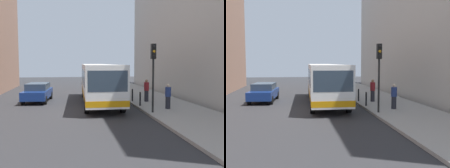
{
  "view_description": "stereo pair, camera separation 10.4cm",
  "coord_description": "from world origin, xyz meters",
  "views": [
    {
      "loc": [
        -1.43,
        -16.81,
        3.15
      ],
      "look_at": [
        1.55,
        1.02,
        1.65
      ],
      "focal_mm": 41.84,
      "sensor_mm": 36.0,
      "label": 1
    },
    {
      "loc": [
        -1.33,
        -16.83,
        3.15
      ],
      "look_at": [
        1.55,
        1.02,
        1.65
      ],
      "focal_mm": 41.84,
      "sensor_mm": 36.0,
      "label": 2
    }
  ],
  "objects": [
    {
      "name": "pedestrian_near_signal",
      "position": [
        4.92,
        -0.89,
        0.95
      ],
      "size": [
        0.38,
        0.38,
        1.62
      ],
      "rotation": [
        0.0,
        0.0,
        0.94
      ],
      "color": "#26262D",
      "rests_on": "sidewalk"
    },
    {
      "name": "bus",
      "position": [
        0.92,
        3.13,
        1.73
      ],
      "size": [
        2.89,
        11.1,
        3.0
      ],
      "rotation": [
        0.0,
        0.0,
        3.11
      ],
      "color": "white",
      "rests_on": "ground"
    },
    {
      "name": "bollard_mid",
      "position": [
        3.45,
        2.75,
        0.62
      ],
      "size": [
        0.11,
        0.11,
        0.95
      ],
      "primitive_type": "cylinder",
      "color": "black",
      "rests_on": "sidewalk"
    },
    {
      "name": "car_beside_bus",
      "position": [
        -3.89,
        4.75,
        0.78
      ],
      "size": [
        2.12,
        4.52,
        1.48
      ],
      "rotation": [
        0.0,
        0.0,
        3.07
      ],
      "color": "navy",
      "rests_on": "ground"
    },
    {
      "name": "bollard_far",
      "position": [
        3.45,
        4.98,
        0.62
      ],
      "size": [
        0.11,
        0.11,
        0.95
      ],
      "primitive_type": "cylinder",
      "color": "black",
      "rests_on": "sidewalk"
    },
    {
      "name": "bollard_farthest",
      "position": [
        3.45,
        7.2,
        0.62
      ],
      "size": [
        0.11,
        0.11,
        0.95
      ],
      "primitive_type": "cylinder",
      "color": "black",
      "rests_on": "sidewalk"
    },
    {
      "name": "ground_plane",
      "position": [
        0.0,
        0.0,
        0.0
      ],
      "size": [
        80.0,
        80.0,
        0.0
      ],
      "primitive_type": "plane",
      "color": "#2D2D30"
    },
    {
      "name": "sidewalk",
      "position": [
        5.4,
        0.0,
        0.07
      ],
      "size": [
        4.4,
        40.0,
        0.15
      ],
      "primitive_type": "cube",
      "color": "#9E9991",
      "rests_on": "ground"
    },
    {
      "name": "traffic_light",
      "position": [
        3.55,
        -1.92,
        3.01
      ],
      "size": [
        0.28,
        0.33,
        4.1
      ],
      "color": "black",
      "rests_on": "sidewalk"
    },
    {
      "name": "pedestrian_mid_sidewalk",
      "position": [
        4.48,
        2.42,
        1.0
      ],
      "size": [
        0.38,
        0.38,
        1.7
      ],
      "rotation": [
        0.0,
        0.0,
        3.83
      ],
      "color": "#26262D",
      "rests_on": "sidewalk"
    },
    {
      "name": "bollard_near",
      "position": [
        3.45,
        0.52,
        0.62
      ],
      "size": [
        0.11,
        0.11,
        0.95
      ],
      "primitive_type": "cylinder",
      "color": "black",
      "rests_on": "sidewalk"
    }
  ]
}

